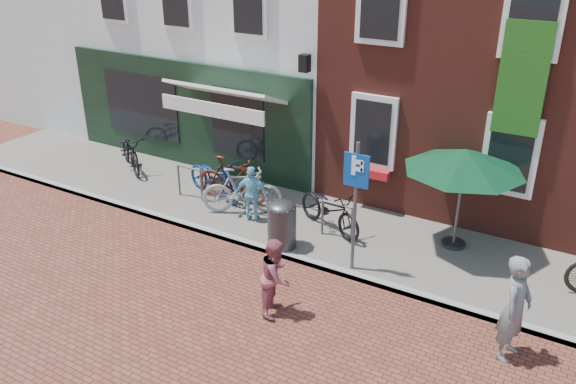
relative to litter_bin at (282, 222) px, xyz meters
The scene contains 13 objects.
ground 0.81m from the litter_bin, 41.57° to the right, with size 80.00×80.00×0.00m, color brown.
sidewalk 1.90m from the litter_bin, 41.88° to the left, with size 24.00×3.00×0.10m, color slate.
litter_bin is the anchor object (origin of this frame).
parking_sign 2.00m from the litter_bin, ahead, with size 0.50×0.08×2.65m.
parasol 3.92m from the litter_bin, 30.71° to the left, with size 2.44×2.44×2.27m.
woman 4.94m from the litter_bin, 11.98° to the right, with size 0.66×0.43×1.81m, color slate.
boy 2.15m from the litter_bin, 61.80° to the right, with size 0.71×0.55×1.45m, color #A04C55.
cafe_person 1.39m from the litter_bin, 149.73° to the left, with size 0.77×0.32×1.31m, color #78C8DF.
bicycle_0 5.97m from the litter_bin, 164.81° to the left, with size 0.67×1.92×1.01m, color black.
bicycle_1 2.53m from the litter_bin, 149.25° to the left, with size 0.53×1.87×1.12m, color #4B180F.
bicycle_2 2.99m from the litter_bin, 154.49° to the left, with size 0.67×1.92×1.01m, color #0A2550.
bicycle_3 1.83m from the litter_bin, 151.22° to the left, with size 0.53×1.87×1.12m, color gray.
bicycle_4 1.29m from the litter_bin, 65.36° to the left, with size 0.67×1.92×1.01m, color black.
Camera 1 is at (5.27, -9.04, 6.39)m, focal length 36.95 mm.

